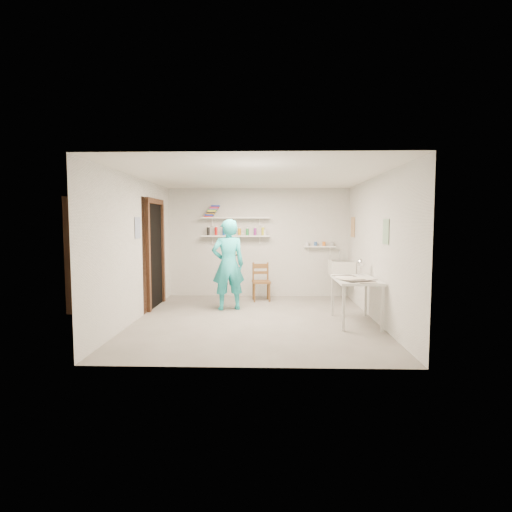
{
  "coord_description": "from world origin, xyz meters",
  "views": [
    {
      "loc": [
        0.21,
        -6.63,
        1.62
      ],
      "look_at": [
        0.0,
        0.4,
        1.05
      ],
      "focal_mm": 28.0,
      "sensor_mm": 36.0,
      "label": 1
    }
  ],
  "objects_px": {
    "man": "(228,265)",
    "wooden_chair": "(261,282)",
    "belfast_sink": "(342,268)",
    "desk_lamp": "(361,263)",
    "work_table": "(356,301)",
    "wall_clock": "(233,249)"
  },
  "relations": [
    {
      "from": "man",
      "to": "desk_lamp",
      "type": "relative_size",
      "value": 12.41
    },
    {
      "from": "belfast_sink",
      "to": "wooden_chair",
      "type": "height_order",
      "value": "belfast_sink"
    },
    {
      "from": "wooden_chair",
      "to": "desk_lamp",
      "type": "height_order",
      "value": "desk_lamp"
    },
    {
      "from": "belfast_sink",
      "to": "wall_clock",
      "type": "height_order",
      "value": "wall_clock"
    },
    {
      "from": "man",
      "to": "wooden_chair",
      "type": "distance_m",
      "value": 1.16
    },
    {
      "from": "work_table",
      "to": "desk_lamp",
      "type": "distance_m",
      "value": 0.75
    },
    {
      "from": "desk_lamp",
      "to": "belfast_sink",
      "type": "bearing_deg",
      "value": 92.84
    },
    {
      "from": "wall_clock",
      "to": "work_table",
      "type": "relative_size",
      "value": 0.28
    },
    {
      "from": "man",
      "to": "belfast_sink",
      "type": "bearing_deg",
      "value": -175.49
    },
    {
      "from": "work_table",
      "to": "desk_lamp",
      "type": "relative_size",
      "value": 8.0
    },
    {
      "from": "man",
      "to": "wooden_chair",
      "type": "bearing_deg",
      "value": -141.44
    },
    {
      "from": "belfast_sink",
      "to": "desk_lamp",
      "type": "relative_size",
      "value": 4.37
    },
    {
      "from": "wooden_chair",
      "to": "desk_lamp",
      "type": "distance_m",
      "value": 2.32
    },
    {
      "from": "man",
      "to": "desk_lamp",
      "type": "height_order",
      "value": "man"
    },
    {
      "from": "belfast_sink",
      "to": "wall_clock",
      "type": "relative_size",
      "value": 1.96
    },
    {
      "from": "belfast_sink",
      "to": "work_table",
      "type": "height_order",
      "value": "belfast_sink"
    },
    {
      "from": "desk_lamp",
      "to": "wooden_chair",
      "type": "bearing_deg",
      "value": 140.98
    },
    {
      "from": "belfast_sink",
      "to": "wall_clock",
      "type": "xyz_separation_m",
      "value": [
        -2.22,
        -0.69,
        0.44
      ]
    },
    {
      "from": "man",
      "to": "desk_lamp",
      "type": "bearing_deg",
      "value": 150.19
    },
    {
      "from": "wooden_chair",
      "to": "work_table",
      "type": "bearing_deg",
      "value": -57.0
    },
    {
      "from": "belfast_sink",
      "to": "wooden_chair",
      "type": "distance_m",
      "value": 1.71
    },
    {
      "from": "work_table",
      "to": "wall_clock",
      "type": "bearing_deg",
      "value": 150.65
    }
  ]
}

